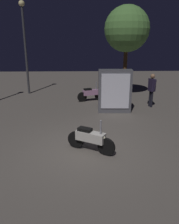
% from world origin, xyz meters
% --- Properties ---
extents(ground_plane, '(40.00, 40.00, 0.00)m').
position_xyz_m(ground_plane, '(0.00, 0.00, 0.00)').
color(ground_plane, '#605951').
extents(motorcycle_white_foreground, '(1.49, 0.91, 1.11)m').
position_xyz_m(motorcycle_white_foreground, '(0.24, 0.00, 0.44)').
color(motorcycle_white_foreground, black).
rests_on(motorcycle_white_foreground, ground_plane).
extents(motorcycle_pink_parked_left, '(1.59, 0.68, 1.11)m').
position_xyz_m(motorcycle_pink_parked_left, '(0.48, 6.32, 0.44)').
color(motorcycle_pink_parked_left, black).
rests_on(motorcycle_pink_parked_left, ground_plane).
extents(person_rider_beside, '(0.34, 0.66, 1.77)m').
position_xyz_m(person_rider_beside, '(3.66, 4.96, 1.07)').
color(person_rider_beside, black).
rests_on(person_rider_beside, ground_plane).
extents(streetlamp_near, '(0.36, 0.36, 5.74)m').
position_xyz_m(streetlamp_near, '(-3.63, 8.39, 3.58)').
color(streetlamp_near, '#38383D').
rests_on(streetlamp_near, ground_plane).
extents(tree_left_bg, '(2.69, 2.69, 5.43)m').
position_xyz_m(tree_left_bg, '(2.68, 7.53, 4.06)').
color(tree_left_bg, '#4C331E').
rests_on(tree_left_bg, ground_plane).
extents(kiosk_billboard, '(1.62, 0.60, 2.10)m').
position_xyz_m(kiosk_billboard, '(1.58, 4.11, 1.05)').
color(kiosk_billboard, '#595960').
rests_on(kiosk_billboard, ground_plane).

